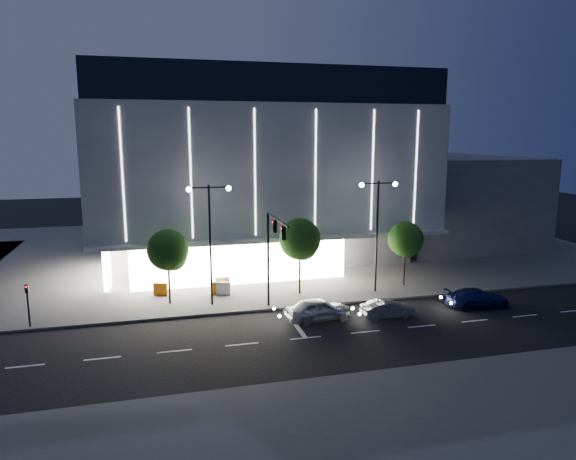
# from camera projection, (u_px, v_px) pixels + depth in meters

# --- Properties ---
(ground) EXTENTS (160.00, 160.00, 0.00)m
(ground) POSITION_uv_depth(u_px,v_px,m) (269.00, 332.00, 32.90)
(ground) COLOR black
(ground) RESTS_ON ground
(sidewalk_museum) EXTENTS (70.00, 40.00, 0.15)m
(sidewalk_museum) POSITION_uv_depth(u_px,v_px,m) (267.00, 248.00, 56.96)
(sidewalk_museum) COLOR #474747
(sidewalk_museum) RESTS_ON ground
(sidewalk_near) EXTENTS (70.00, 10.00, 0.15)m
(sidewalk_near) POSITION_uv_depth(u_px,v_px,m) (437.00, 419.00, 22.68)
(sidewalk_near) COLOR #474747
(sidewalk_near) RESTS_ON ground
(museum) EXTENTS (30.00, 25.80, 18.00)m
(museum) POSITION_uv_depth(u_px,v_px,m) (251.00, 166.00, 53.18)
(museum) COLOR #4C4C51
(museum) RESTS_ON ground
(annex_building) EXTENTS (16.00, 20.00, 10.00)m
(annex_building) POSITION_uv_depth(u_px,v_px,m) (439.00, 198.00, 61.20)
(annex_building) COLOR #4C4C51
(annex_building) RESTS_ON ground
(traffic_mast) EXTENTS (0.33, 5.89, 7.07)m
(traffic_mast) POSITION_uv_depth(u_px,v_px,m) (272.00, 244.00, 35.40)
(traffic_mast) COLOR black
(traffic_mast) RESTS_ON ground
(street_lamp_west) EXTENTS (3.16, 0.36, 9.00)m
(street_lamp_west) POSITION_uv_depth(u_px,v_px,m) (210.00, 227.00, 36.79)
(street_lamp_west) COLOR black
(street_lamp_west) RESTS_ON ground
(street_lamp_east) EXTENTS (3.16, 0.36, 9.00)m
(street_lamp_east) POSITION_uv_depth(u_px,v_px,m) (377.00, 220.00, 39.97)
(street_lamp_east) COLOR black
(street_lamp_east) RESTS_ON ground
(ped_signal_far) EXTENTS (0.22, 0.24, 3.00)m
(ped_signal_far) POSITION_uv_depth(u_px,v_px,m) (28.00, 301.00, 33.17)
(ped_signal_far) COLOR black
(ped_signal_far) RESTS_ON ground
(tree_left) EXTENTS (3.02, 3.02, 5.72)m
(tree_left) POSITION_uv_depth(u_px,v_px,m) (168.00, 252.00, 37.38)
(tree_left) COLOR black
(tree_left) RESTS_ON ground
(tree_mid) EXTENTS (3.25, 3.25, 6.15)m
(tree_mid) POSITION_uv_depth(u_px,v_px,m) (300.00, 241.00, 39.78)
(tree_mid) COLOR black
(tree_mid) RESTS_ON ground
(tree_right) EXTENTS (2.91, 2.91, 5.51)m
(tree_right) POSITION_uv_depth(u_px,v_px,m) (406.00, 241.00, 42.06)
(tree_right) COLOR black
(tree_right) RESTS_ON ground
(car_lead) EXTENTS (4.66, 2.20, 1.54)m
(car_lead) POSITION_uv_depth(u_px,v_px,m) (319.00, 309.00, 34.88)
(car_lead) COLOR #A8ACB0
(car_lead) RESTS_ON ground
(car_second) EXTENTS (3.75, 1.38, 1.23)m
(car_second) POSITION_uv_depth(u_px,v_px,m) (388.00, 309.00, 35.46)
(car_second) COLOR #979A9E
(car_second) RESTS_ON ground
(car_third) EXTENTS (4.81, 2.22, 1.36)m
(car_third) POSITION_uv_depth(u_px,v_px,m) (478.00, 298.00, 37.61)
(car_third) COLOR navy
(car_third) RESTS_ON ground
(barrier_a) EXTENTS (1.12, 0.61, 1.00)m
(barrier_a) POSITION_uv_depth(u_px,v_px,m) (160.00, 289.00, 39.82)
(barrier_a) COLOR #C4550A
(barrier_a) RESTS_ON sidewalk_museum
(barrier_b) EXTENTS (1.13, 0.55, 1.00)m
(barrier_b) POSITION_uv_depth(u_px,v_px,m) (223.00, 288.00, 40.08)
(barrier_b) COLOR silver
(barrier_b) RESTS_ON sidewalk_museum
(barrier_c) EXTENTS (1.13, 0.48, 1.00)m
(barrier_c) POSITION_uv_depth(u_px,v_px,m) (218.00, 288.00, 40.22)
(barrier_c) COLOR orange
(barrier_c) RESTS_ON sidewalk_museum
(barrier_d) EXTENTS (1.11, 0.31, 1.00)m
(barrier_d) POSITION_uv_depth(u_px,v_px,m) (222.00, 283.00, 41.44)
(barrier_d) COLOR #BDBDBD
(barrier_d) RESTS_ON sidewalk_museum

